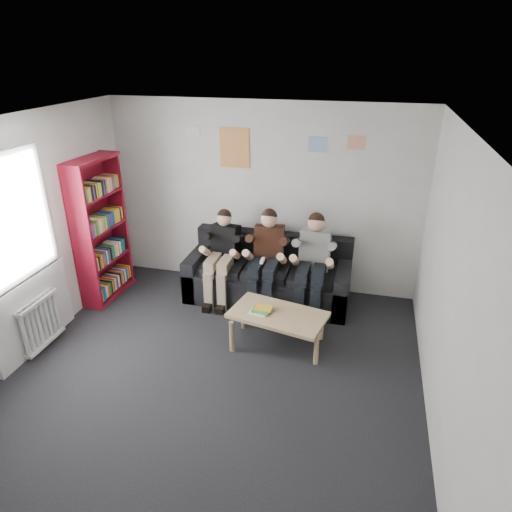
{
  "coord_description": "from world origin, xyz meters",
  "views": [
    {
      "loc": [
        1.45,
        -3.61,
        3.34
      ],
      "look_at": [
        0.21,
        1.3,
        0.99
      ],
      "focal_mm": 32.0,
      "sensor_mm": 36.0,
      "label": 1
    }
  ],
  "objects_px": {
    "person_left": "(222,257)",
    "person_middle": "(266,260)",
    "sofa": "(269,277)",
    "person_right": "(312,265)",
    "bookshelf": "(101,230)",
    "coffee_table": "(278,317)"
  },
  "relations": [
    {
      "from": "person_middle",
      "to": "person_left",
      "type": "bearing_deg",
      "value": 172.36
    },
    {
      "from": "sofa",
      "to": "bookshelf",
      "type": "distance_m",
      "value": 2.43
    },
    {
      "from": "person_left",
      "to": "coffee_table",
      "type": "bearing_deg",
      "value": -34.79
    },
    {
      "from": "sofa",
      "to": "bookshelf",
      "type": "height_order",
      "value": "bookshelf"
    },
    {
      "from": "sofa",
      "to": "bookshelf",
      "type": "xyz_separation_m",
      "value": [
        -2.27,
        -0.51,
        0.69
      ]
    },
    {
      "from": "bookshelf",
      "to": "person_left",
      "type": "distance_m",
      "value": 1.7
    },
    {
      "from": "sofa",
      "to": "person_right",
      "type": "xyz_separation_m",
      "value": [
        0.64,
        -0.21,
        0.36
      ]
    },
    {
      "from": "bookshelf",
      "to": "coffee_table",
      "type": "relative_size",
      "value": 1.81
    },
    {
      "from": "person_left",
      "to": "bookshelf",
      "type": "bearing_deg",
      "value": -161.47
    },
    {
      "from": "sofa",
      "to": "coffee_table",
      "type": "height_order",
      "value": "sofa"
    },
    {
      "from": "person_middle",
      "to": "coffee_table",
      "type": "bearing_deg",
      "value": -75.7
    },
    {
      "from": "coffee_table",
      "to": "person_right",
      "type": "bearing_deg",
      "value": 73.66
    },
    {
      "from": "bookshelf",
      "to": "person_middle",
      "type": "bearing_deg",
      "value": 10.93
    },
    {
      "from": "person_left",
      "to": "person_middle",
      "type": "height_order",
      "value": "person_middle"
    },
    {
      "from": "sofa",
      "to": "person_left",
      "type": "distance_m",
      "value": 0.75
    },
    {
      "from": "person_middle",
      "to": "person_right",
      "type": "distance_m",
      "value": 0.64
    },
    {
      "from": "sofa",
      "to": "person_middle",
      "type": "height_order",
      "value": "person_middle"
    },
    {
      "from": "person_left",
      "to": "person_right",
      "type": "xyz_separation_m",
      "value": [
        1.27,
        -0.0,
        0.02
      ]
    },
    {
      "from": "bookshelf",
      "to": "person_left",
      "type": "relative_size",
      "value": 1.56
    },
    {
      "from": "person_right",
      "to": "sofa",
      "type": "bearing_deg",
      "value": 163.76
    },
    {
      "from": "sofa",
      "to": "person_middle",
      "type": "relative_size",
      "value": 1.69
    },
    {
      "from": "sofa",
      "to": "person_right",
      "type": "bearing_deg",
      "value": -17.86
    }
  ]
}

